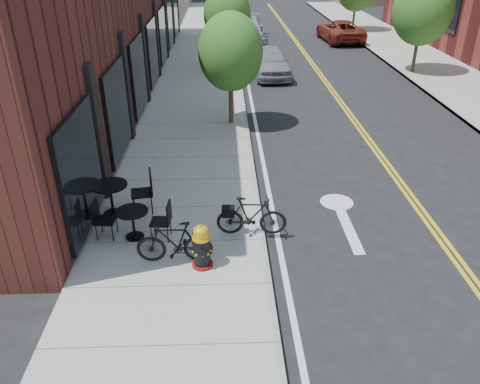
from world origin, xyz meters
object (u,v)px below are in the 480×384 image
object	(u,v)px
bicycle_left	(174,242)
parked_car_far	(340,31)
parked_car_c	(247,29)
bicycle_right	(252,216)
parked_car_a	(269,61)
fire_hydrant	(202,247)
bistro_set_b	(111,195)
parked_car_b	(253,50)
bistro_set_c	(133,220)

from	to	relation	value
bicycle_left	parked_car_far	distance (m)	25.25
parked_car_far	parked_car_c	bearing A→B (deg)	-8.77
bicycle_right	parked_car_a	size ratio (longest dim) A/B	0.37
parked_car_c	bicycle_right	bearing A→B (deg)	-88.67
fire_hydrant	bistro_set_b	distance (m)	3.05
fire_hydrant	bistro_set_b	xyz separation A→B (m)	(-2.22, 2.10, 0.06)
parked_car_a	parked_car_far	distance (m)	10.16
bistro_set_b	parked_car_b	bearing A→B (deg)	64.11
parked_car_b	parked_car_far	distance (m)	8.45
bistro_set_c	parked_car_a	world-z (taller)	parked_car_a
fire_hydrant	parked_car_b	distance (m)	18.08
bicycle_right	bistro_set_c	world-z (taller)	bicycle_right
fire_hydrant	parked_car_b	bearing A→B (deg)	78.49
bistro_set_c	parked_car_far	xyz separation A→B (m)	(9.74, 22.77, 0.11)
bistro_set_b	bistro_set_c	world-z (taller)	bistro_set_b
bistro_set_b	parked_car_a	bearing A→B (deg)	58.77
fire_hydrant	bicycle_right	xyz separation A→B (m)	(1.06, 1.12, 0.01)
bistro_set_b	parked_car_c	size ratio (longest dim) A/B	0.39
parked_car_a	parked_car_b	bearing A→B (deg)	98.67
bicycle_right	bistro_set_c	size ratio (longest dim) A/B	0.94
bicycle_right	parked_car_a	bearing A→B (deg)	-3.49
parked_car_c	parked_car_far	world-z (taller)	parked_car_c
bicycle_right	parked_car_a	world-z (taller)	parked_car_a
fire_hydrant	parked_car_far	world-z (taller)	parked_car_far
parked_car_far	parked_car_b	bearing A→B (deg)	40.66
bicycle_right	bistro_set_c	distance (m)	2.60
parked_car_b	parked_car_c	size ratio (longest dim) A/B	0.82
parked_car_a	parked_car_c	bearing A→B (deg)	89.64
parked_car_c	parked_car_far	distance (m)	6.06
bicycle_right	fire_hydrant	bearing A→B (deg)	139.95
bistro_set_c	parked_car_c	size ratio (longest dim) A/B	0.33
fire_hydrant	bicycle_left	distance (m)	0.58
parked_car_far	bistro_set_c	bearing A→B (deg)	63.12
parked_car_b	parked_car_c	xyz separation A→B (m)	(0.00, 6.44, 0.05)
parked_car_b	parked_car_c	world-z (taller)	parked_car_c
fire_hydrant	bicycle_right	world-z (taller)	fire_hydrant
bistro_set_c	parked_car_a	distance (m)	14.82
bistro_set_b	parked_car_a	distance (m)	14.07
bicycle_right	bistro_set_b	world-z (taller)	bistro_set_b
parked_car_c	bicycle_left	bearing A→B (deg)	-92.37
bistro_set_b	parked_car_far	bearing A→B (deg)	53.97
fire_hydrant	bistro_set_c	size ratio (longest dim) A/B	0.59
bistro_set_c	parked_car_far	size ratio (longest dim) A/B	0.34
parked_car_c	parked_car_a	bearing A→B (deg)	-82.11
fire_hydrant	bicycle_right	distance (m)	1.54
bicycle_left	bistro_set_c	xyz separation A→B (m)	(-0.98, 0.91, -0.02)
bicycle_right	parked_car_far	size ratio (longest dim) A/B	0.32
parked_car_b	fire_hydrant	bearing A→B (deg)	-90.05
fire_hydrant	bicycle_right	bearing A→B (deg)	41.88
bistro_set_b	parked_car_far	distance (m)	24.12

